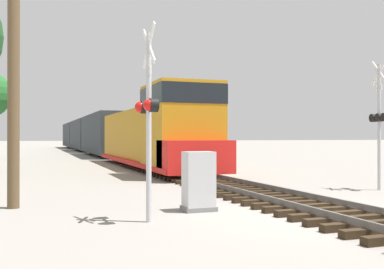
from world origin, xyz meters
TOP-DOWN VIEW (x-y plane):
  - ground_plane at (0.00, 0.00)m, footprint 400.00×400.00m
  - rail_track_bed at (0.00, -0.00)m, footprint 2.60×160.00m
  - freight_train at (0.00, 42.11)m, footprint 3.12×67.30m
  - crossing_signal_near at (-4.31, 0.75)m, footprint 0.36×1.01m
  - crossing_signal_far at (5.01, 3.81)m, footprint 0.44×1.01m
  - relay_cabinet at (-2.69, 1.79)m, footprint 0.83×0.62m
  - utility_pole at (-7.22, 3.86)m, footprint 1.80×0.31m

SIDE VIEW (x-z plane):
  - ground_plane at x=0.00m, z-range 0.00..0.00m
  - rail_track_bed at x=0.00m, z-range -0.02..0.29m
  - relay_cabinet at x=-2.69m, z-range -0.01..1.52m
  - freight_train at x=0.00m, z-range -0.13..4.31m
  - crossing_signal_near at x=-4.31m, z-range 0.27..4.69m
  - crossing_signal_far at x=5.01m, z-range 0.22..4.91m
  - utility_pole at x=-7.22m, z-range 0.11..9.92m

